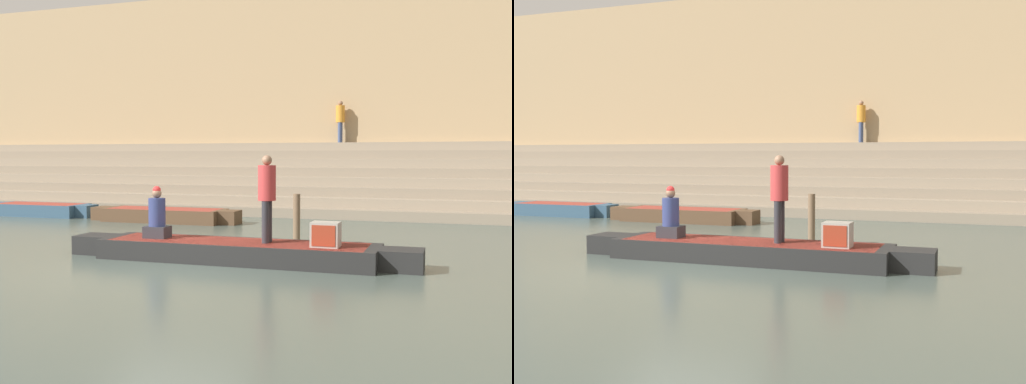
# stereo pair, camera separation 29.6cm
# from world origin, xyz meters

# --- Properties ---
(ground_plane) EXTENTS (120.00, 120.00, 0.00)m
(ground_plane) POSITION_xyz_m (0.00, 0.00, 0.00)
(ground_plane) COLOR #47544C
(ghat_steps) EXTENTS (36.00, 5.05, 2.60)m
(ghat_steps) POSITION_xyz_m (0.00, 12.62, 0.92)
(ghat_steps) COLOR gray
(ghat_steps) RESTS_ON ground
(back_wall) EXTENTS (34.20, 1.28, 8.95)m
(back_wall) POSITION_xyz_m (0.00, 15.01, 4.45)
(back_wall) COLOR tan
(back_wall) RESTS_ON ground
(rowboat_main) EXTENTS (7.07, 1.41, 0.39)m
(rowboat_main) POSITION_xyz_m (0.82, 1.22, 0.21)
(rowboat_main) COLOR black
(rowboat_main) RESTS_ON ground
(person_standing) EXTENTS (0.35, 0.35, 1.68)m
(person_standing) POSITION_xyz_m (1.42, 1.28, 1.35)
(person_standing) COLOR #28282D
(person_standing) RESTS_ON rowboat_main
(person_rowing) EXTENTS (0.48, 0.38, 1.06)m
(person_rowing) POSITION_xyz_m (-0.90, 1.21, 0.81)
(person_rowing) COLOR #28282D
(person_rowing) RESTS_ON rowboat_main
(tv_set) EXTENTS (0.51, 0.42, 0.46)m
(tv_set) POSITION_xyz_m (2.61, 1.08, 0.62)
(tv_set) COLOR #9E998E
(tv_set) RESTS_ON rowboat_main
(moored_boat_shore) EXTENTS (4.92, 1.29, 0.41)m
(moored_boat_shore) POSITION_xyz_m (-3.77, 7.16, 0.22)
(moored_boat_shore) COLOR brown
(moored_boat_shore) RESTS_ON ground
(moored_boat_distant) EXTENTS (4.25, 1.29, 0.41)m
(moored_boat_distant) POSITION_xyz_m (-8.78, 7.57, 0.22)
(moored_boat_distant) COLOR #33516B
(moored_boat_distant) RESTS_ON ground
(mooring_post) EXTENTS (0.16, 0.16, 1.19)m
(mooring_post) POSITION_xyz_m (1.43, 3.53, 0.60)
(mooring_post) COLOR brown
(mooring_post) RESTS_ON ground
(person_on_steps) EXTENTS (0.35, 0.35, 1.66)m
(person_on_steps) POSITION_xyz_m (0.49, 14.10, 3.55)
(person_on_steps) COLOR #3D4C75
(person_on_steps) RESTS_ON ghat_steps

